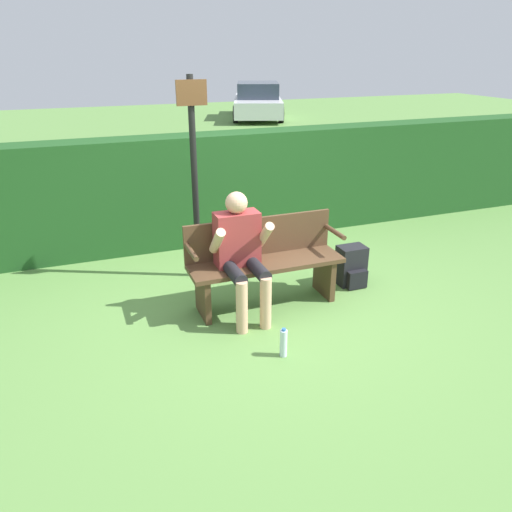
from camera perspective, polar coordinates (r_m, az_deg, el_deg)
name	(u,v)px	position (r m, az deg, el deg)	size (l,w,h in m)	color
ground_plane	(266,304)	(5.26, 1.15, -5.54)	(40.00, 40.00, 0.00)	#5B8942
hedge_back	(210,189)	(6.82, -5.31, 7.68)	(12.00, 0.48, 1.45)	#1E4C1E
park_bench	(264,261)	(5.10, 0.94, -0.57)	(1.59, 0.45, 0.90)	#513823
person_seated	(241,249)	(4.81, -1.76, 0.83)	(0.57, 0.63, 1.23)	#993333
backpack	(352,267)	(5.71, 10.87, -1.20)	(0.30, 0.29, 0.45)	black
water_bottle	(283,343)	(4.39, 3.16, -9.89)	(0.07, 0.07, 0.27)	silver
signpost	(194,170)	(5.52, -7.06, 9.74)	(0.32, 0.09, 2.24)	black
parked_car	(258,101)	(19.54, 0.20, 17.26)	(3.02, 4.52, 1.28)	silver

